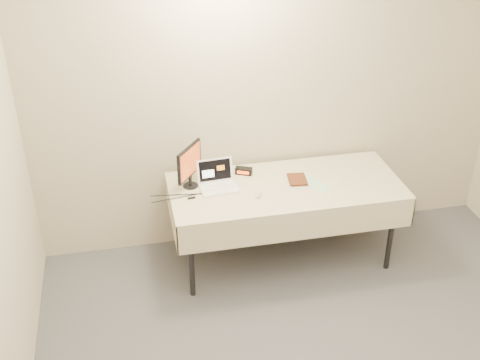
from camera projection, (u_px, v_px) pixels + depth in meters
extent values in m
cube|color=beige|center=(274.00, 92.00, 4.88)|extent=(4.00, 0.10, 2.70)
cylinder|color=black|center=(191.00, 259.00, 4.60)|extent=(0.04, 0.04, 0.69)
cylinder|color=black|center=(391.00, 234.00, 4.90)|extent=(0.04, 0.04, 0.69)
cylinder|color=black|center=(182.00, 218.00, 5.10)|extent=(0.04, 0.04, 0.69)
cylinder|color=black|center=(363.00, 197.00, 5.39)|extent=(0.04, 0.04, 0.69)
cube|color=gray|center=(286.00, 188.00, 4.81)|extent=(1.80, 0.75, 0.04)
cube|color=beige|center=(286.00, 185.00, 4.80)|extent=(1.86, 0.81, 0.01)
cube|color=beige|center=(300.00, 226.00, 4.53)|extent=(1.86, 0.01, 0.25)
cube|color=beige|center=(273.00, 175.00, 5.21)|extent=(1.86, 0.01, 0.25)
cube|color=beige|center=(171.00, 212.00, 4.70)|extent=(0.01, 0.81, 0.25)
cube|color=beige|center=(392.00, 187.00, 5.03)|extent=(0.01, 0.81, 0.25)
cube|color=white|center=(219.00, 188.00, 4.74)|extent=(0.31, 0.22, 0.02)
cube|color=white|center=(215.00, 170.00, 4.79)|extent=(0.29, 0.08, 0.19)
cube|color=black|center=(215.00, 170.00, 4.79)|extent=(0.26, 0.06, 0.16)
cylinder|color=black|center=(190.00, 186.00, 4.78)|extent=(0.17, 0.17, 0.01)
cube|color=black|center=(190.00, 180.00, 4.76)|extent=(0.03, 0.03, 0.09)
cube|color=black|center=(189.00, 161.00, 4.67)|extent=(0.22, 0.29, 0.26)
cube|color=#CB4A17|center=(189.00, 161.00, 4.67)|extent=(0.18, 0.25, 0.22)
imported|color=brown|center=(289.00, 170.00, 4.81)|extent=(0.15, 0.04, 0.19)
cube|color=black|center=(244.00, 171.00, 4.94)|extent=(0.15, 0.11, 0.06)
cube|color=#FF440C|center=(243.00, 173.00, 4.92)|extent=(0.09, 0.04, 0.03)
ellipsoid|color=#BBBBBE|center=(259.00, 195.00, 4.65)|extent=(0.08, 0.10, 0.02)
cube|color=#ACD8AC|center=(313.00, 183.00, 4.83)|extent=(0.23, 0.34, 0.00)
cube|color=black|center=(191.00, 198.00, 4.62)|extent=(0.06, 0.03, 0.01)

